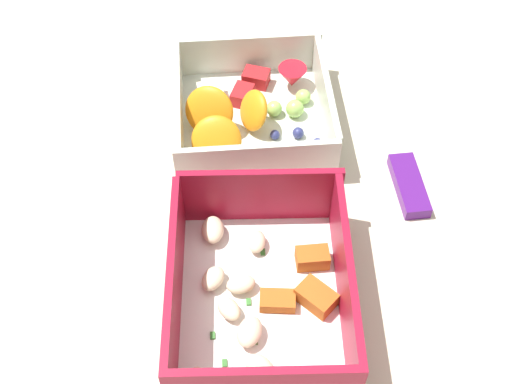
{
  "coord_description": "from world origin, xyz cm",
  "views": [
    {
      "loc": [
        36.79,
        -2.34,
        51.59
      ],
      "look_at": [
        -0.55,
        -0.28,
        4.0
      ],
      "focal_mm": 47.31,
      "sensor_mm": 36.0,
      "label": 1
    }
  ],
  "objects_px": {
    "pasta_container": "(260,291)",
    "paper_cup_liner": "(291,42)",
    "fruit_bowl": "(250,112)",
    "candy_bar": "(409,185)"
  },
  "relations": [
    {
      "from": "pasta_container",
      "to": "paper_cup_liner",
      "type": "xyz_separation_m",
      "value": [
        -0.32,
        0.05,
        -0.01
      ]
    },
    {
      "from": "paper_cup_liner",
      "to": "pasta_container",
      "type": "bearing_deg",
      "value": -9.53
    },
    {
      "from": "fruit_bowl",
      "to": "paper_cup_liner",
      "type": "bearing_deg",
      "value": 155.69
    },
    {
      "from": "fruit_bowl",
      "to": "candy_bar",
      "type": "height_order",
      "value": "fruit_bowl"
    },
    {
      "from": "pasta_container",
      "to": "fruit_bowl",
      "type": "relative_size",
      "value": 1.14
    },
    {
      "from": "fruit_bowl",
      "to": "paper_cup_liner",
      "type": "relative_size",
      "value": 4.24
    },
    {
      "from": "pasta_container",
      "to": "paper_cup_liner",
      "type": "bearing_deg",
      "value": 172.32
    },
    {
      "from": "pasta_container",
      "to": "candy_bar",
      "type": "relative_size",
      "value": 2.62
    },
    {
      "from": "pasta_container",
      "to": "paper_cup_liner",
      "type": "relative_size",
      "value": 4.83
    },
    {
      "from": "pasta_container",
      "to": "candy_bar",
      "type": "distance_m",
      "value": 0.19
    }
  ]
}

